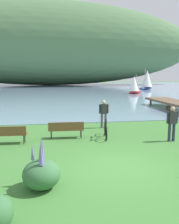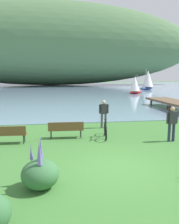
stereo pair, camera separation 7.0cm
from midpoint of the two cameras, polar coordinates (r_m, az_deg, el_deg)
The scene contains 12 objects.
ground_plane at distance 8.61m, azimuth 7.17°, elevation -13.15°, with size 200.00×200.00×0.00m, color #3D7533.
bay_water at distance 55.56m, azimuth -6.82°, elevation 5.64°, with size 180.00×80.00×0.04m, color #7A99B2.
distant_hillside at distance 75.50m, azimuth -9.88°, elevation 15.94°, with size 94.08×28.00×24.93m, color #4C7047.
park_bench_near_camera at distance 12.10m, azimuth -5.86°, elevation -4.00°, with size 1.82×0.56×0.88m.
park_bench_further_along at distance 11.73m, azimuth -19.53°, elevation -4.90°, with size 1.82×0.57×0.88m.
bicycle_leaning_near_bench at distance 12.24m, azimuth 3.78°, elevation -4.42°, with size 0.36×1.76×1.01m.
person_at_shoreline at distance 14.37m, azimuth 3.35°, elevation -0.04°, with size 0.61×0.25×1.71m.
person_on_the_grass at distance 12.12m, azimuth 19.26°, elevation -2.24°, with size 0.61×0.25×1.71m.
echium_bush_mid_cluster at distance 7.07m, azimuth -11.88°, elevation -14.40°, with size 1.09×1.09×1.54m.
sailboat_nearest_to_shore at distance 52.30m, azimuth 13.72°, elevation 7.60°, with size 3.93×3.08×4.54m.
sailboat_toward_hillside at distance 40.59m, azimuth 10.73°, elevation 6.55°, with size 2.88×2.23×3.31m.
pier_dock at distance 22.61m, azimuth 20.88°, elevation 1.95°, with size 2.40×10.00×0.80m.
Camera 1 is at (-2.33, -7.63, 3.24)m, focal length 37.65 mm.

